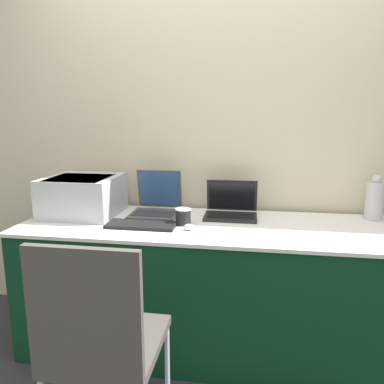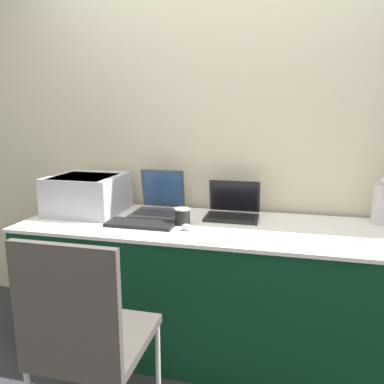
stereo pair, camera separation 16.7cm
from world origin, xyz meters
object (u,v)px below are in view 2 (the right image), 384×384
Objects in this scene: coffee_cup at (182,216)px; mouse at (186,227)px; external_keyboard at (141,224)px; laptop_right at (233,210)px; metal_pitcher at (382,203)px; printer at (88,192)px; laptop_left at (159,204)px; chair at (86,333)px.

coffee_cup reaches higher than mouse.
coffee_cup is (0.23, 0.08, 0.04)m from external_keyboard.
laptop_right is 3.33× the size of coffee_cup.
external_keyboard is at bearing -164.79° from metal_pitcher.
coffee_cup is 0.35× the size of metal_pitcher.
external_keyboard is at bearing -160.24° from coffee_cup.
laptop_left is (0.45, 0.08, -0.07)m from printer.
coffee_cup is 1.64× the size of mouse.
laptop_left is 1.12× the size of metal_pitcher.
laptop_right is at bearing -175.44° from metal_pitcher.
laptop_right is (0.93, 0.09, -0.08)m from printer.
mouse is (-0.21, -0.32, -0.03)m from laptop_right.
metal_pitcher reaches higher than laptop_right.
laptop_right is at bearing 5.56° from printer.
laptop_right is at bearing 1.33° from laptop_left.
laptop_right reaches higher than external_keyboard.
chair is at bearing -87.90° from laptop_left.
coffee_cup is at bearing 77.88° from chair.
mouse is (0.05, -0.11, -0.03)m from coffee_cup.
external_keyboard is 6.69× the size of mouse.
laptop_left is at bearing -178.67° from laptop_right.
printer is 0.76m from mouse.
mouse is (0.27, -0.31, -0.04)m from laptop_left.
laptop_left reaches higher than chair.
printer is 1.60× the size of metal_pitcher.
chair is (0.04, -1.03, -0.28)m from laptop_left.
laptop_left reaches higher than laptop_right.
external_keyboard is (0.44, -0.21, -0.12)m from printer.
coffee_cup reaches higher than external_keyboard.
chair reaches higher than mouse.
laptop_left is at bearing -176.59° from metal_pitcher.
printer reaches higher than mouse.
printer is at bearing 154.79° from external_keyboard.
coffee_cup is 0.88m from chair.
laptop_left is 0.78× the size of external_keyboard.
chair is (-1.30, -1.11, -0.34)m from metal_pitcher.
metal_pitcher is at bearing 20.06° from mouse.
metal_pitcher reaches higher than printer.
laptop_left is at bearing 136.15° from coffee_cup.
metal_pitcher reaches higher than coffee_cup.
laptop_right is at bearing 67.03° from chair.
laptop_right reaches higher than chair.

